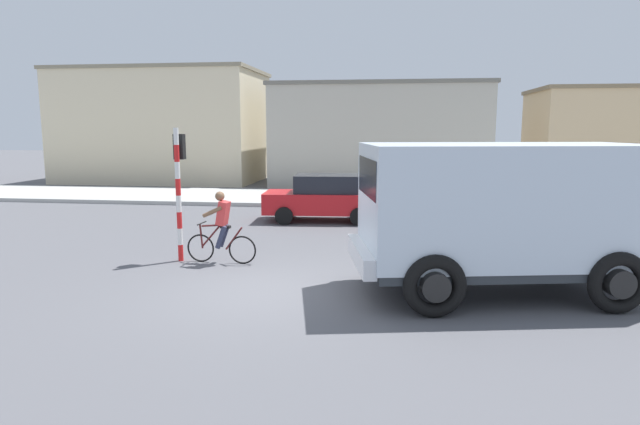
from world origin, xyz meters
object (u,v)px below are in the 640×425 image
Objects in this scene: truck_foreground at (500,209)px; car_red_near at (430,201)px; cyclist at (221,227)px; car_white_mid at (576,217)px; car_far_side at (324,197)px; traffic_light_pole at (179,176)px.

truck_foreground is 1.35× the size of car_red_near.
cyclist reaches higher than car_white_mid.
car_far_side is (-7.23, 3.18, 0.00)m from car_white_mid.
car_white_mid is at bearing 58.15° from truck_foreground.
car_white_mid is at bearing 18.61° from cyclist.
truck_foreground is 5.45m from car_white_mid.
truck_foreground is 6.31m from cyclist.
car_far_side is at bearing 174.76° from car_red_near.
traffic_light_pole is (-7.12, 1.72, 0.40)m from truck_foreground.
car_red_near is (6.28, 5.69, -1.25)m from traffic_light_pole.
traffic_light_pole is 0.74× the size of car_white_mid.
traffic_light_pole reaches higher than car_red_near.
truck_foreground is 8.95m from car_far_side.
car_red_near is 1.05× the size of car_far_side.
cyclist reaches higher than car_red_near.
traffic_light_pole is at bearing -114.32° from car_far_side.
car_red_near is at bearing -5.24° from car_far_side.
traffic_light_pole is at bearing -164.06° from car_white_mid.
truck_foreground reaches higher than car_white_mid.
traffic_light_pole is (-1.06, 0.15, 1.20)m from cyclist.
car_white_mid is (8.89, 3.00, -0.05)m from cyclist.
traffic_light_pole is 0.74× the size of car_red_near.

